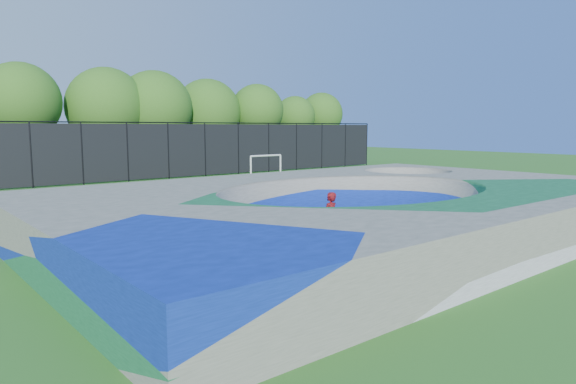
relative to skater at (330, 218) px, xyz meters
name	(u,v)px	position (x,y,z in m)	size (l,w,h in m)	color
ground	(357,228)	(2.64, 1.30, -0.83)	(120.00, 120.00, 0.00)	#28631B
skate_deck	(357,208)	(2.64, 1.30, -0.08)	(22.00, 14.00, 1.50)	gray
skater	(330,218)	(0.00, 0.00, 0.00)	(0.61, 0.40, 1.66)	red
skateboard	(330,244)	(0.00, 0.00, -0.81)	(0.78, 0.22, 0.05)	black
soccer_goal	(266,163)	(10.35, 17.01, 0.40)	(2.70, 0.12, 1.78)	silver
fence	(128,151)	(2.64, 22.30, 1.27)	(48.09, 0.09, 4.04)	black
treeline	(77,108)	(1.03, 27.38, 4.23)	(52.64, 7.43, 8.14)	#402C20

